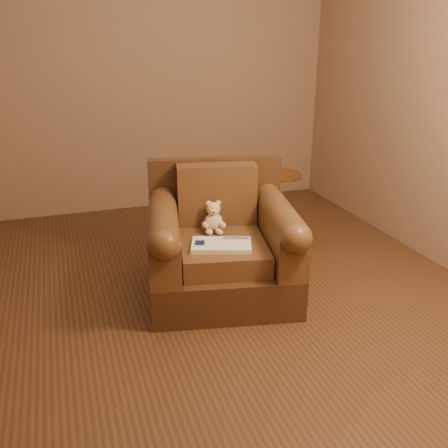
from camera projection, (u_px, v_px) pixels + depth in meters
name	position (u px, v px, depth m)	size (l,w,h in m)	color
floor	(184.00, 298.00, 3.35)	(4.00, 4.00, 0.00)	#4E301A
room	(175.00, 24.00, 2.74)	(4.02, 4.02, 2.71)	#8C6B56
armchair	(221.00, 246.00, 3.35)	(1.10, 1.07, 0.85)	#422916
teddy_bear	(214.00, 220.00, 3.37)	(0.15, 0.18, 0.22)	beige
guidebook	(221.00, 245.00, 3.14)	(0.43, 0.33, 0.03)	beige
side_table	(274.00, 205.00, 4.17)	(0.43, 0.43, 0.60)	#BD7B34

